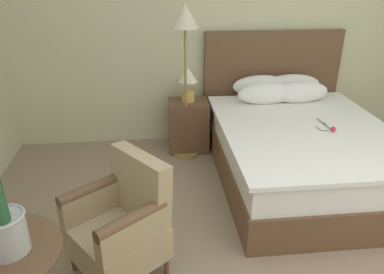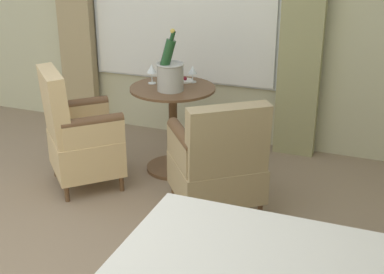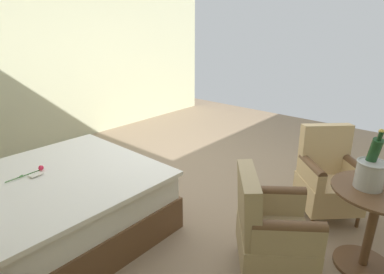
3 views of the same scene
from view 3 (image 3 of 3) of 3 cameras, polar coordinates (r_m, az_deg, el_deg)
The scene contains 7 objects.
ground_plane at distance 3.95m, azimuth 1.55°, elevation -8.67°, with size 7.63×7.63×0.00m, color #8F785F.
wall_far_side at distance 5.72m, azimuth -21.59°, elevation 14.91°, with size 0.12×6.25×3.05m.
bed at distance 3.03m, azimuth -29.81°, elevation -13.10°, with size 1.67×2.22×1.35m.
side_table_round at distance 2.87m, azimuth 31.08°, elevation -13.97°, with size 0.69×0.69×0.73m.
champagne_bucket at distance 2.66m, azimuth 30.91°, elevation -5.52°, with size 0.22×0.22×0.49m.
armchair_by_window at distance 2.51m, azimuth 14.57°, elevation -16.65°, with size 0.80×0.80×0.89m.
armchair_facing_bed at distance 3.45m, azimuth 24.45°, elevation -7.21°, with size 0.75×0.75×0.96m.
Camera 3 is at (-2.20, 2.68, 1.88)m, focal length 28.00 mm.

